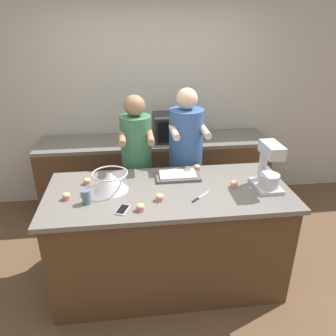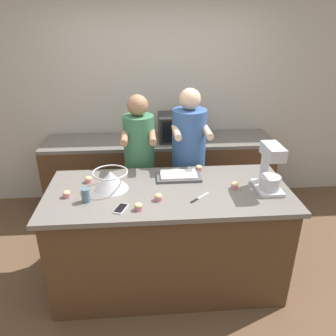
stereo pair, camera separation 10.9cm
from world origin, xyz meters
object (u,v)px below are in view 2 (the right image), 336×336
Objects in this scene: mixing_bowl at (111,180)px; drinking_glass at (86,195)px; cupcake_5 at (88,179)px; cell_phone at (121,209)px; person_right at (188,165)px; cupcake_3 at (235,185)px; stand_mixer at (270,171)px; cupcake_0 at (138,207)px; baking_tray at (179,176)px; cupcake_2 at (199,168)px; knife at (199,198)px; cupcake_1 at (158,197)px; cupcake_4 at (67,194)px; person_left at (140,168)px; microwave_oven at (179,127)px.

mixing_bowl reaches higher than drinking_glass.
cell_phone is at bearing -56.92° from cupcake_5.
person_right is 26.62× the size of cupcake_3.
cupcake_0 is at bearing -167.52° from stand_mixer.
baking_tray is 0.63m from cupcake_0.
mixing_bowl is 4.71× the size of cupcake_3.
cupcake_2 is at bearing 26.98° from drinking_glass.
mixing_bowl is 4.71× the size of cupcake_0.
drinking_glass is 1.09m from cupcake_2.
cupcake_1 reaches higher than knife.
mixing_bowl is 1.85× the size of cell_phone.
mixing_bowl is (-1.30, 0.12, -0.09)m from stand_mixer.
person_right is 10.44× the size of cell_phone.
drinking_glass is at bearing 177.46° from cupcake_1.
baking_tray is at bearing -108.44° from person_right.
stand_mixer is at bearing 10.26° from cell_phone.
person_right reaches higher than cupcake_3.
stand_mixer is 6.36× the size of cupcake_1.
stand_mixer is 1.24m from cell_phone.
mixing_bowl is 0.43m from cupcake_0.
mixing_bowl is 4.71× the size of cupcake_4.
stand_mixer is at bearing 12.48° from cupcake_0.
cupcake_0 is at bearing -160.82° from cupcake_3.
baking_tray is 0.51m from cupcake_3.
stand_mixer is at bearing -21.43° from baking_tray.
cupcake_5 is (-0.59, 0.36, 0.00)m from cupcake_1.
cupcake_5 is at bearing -177.70° from baking_tray.
drinking_glass is 0.89m from knife.
mixing_bowl is at bearing -110.98° from person_left.
person_right is 1.07m from cupcake_5.
baking_tray is at bearing 25.35° from drinking_glass.
mixing_bowl is 0.25m from cupcake_5.
cupcake_4 reaches higher than cell_phone.
drinking_glass is 1.79× the size of cupcake_4.
baking_tray reaches higher than knife.
cupcake_2 is at bearing 32.68° from baking_tray.
person_left is at bearing 139.20° from cupcake_3.
drinking_glass is at bearing 178.55° from knife.
cupcake_3 is at bearing -27.91° from baking_tray.
cupcake_2 is (0.56, 0.65, 0.00)m from cupcake_0.
baking_tray is 6.30× the size of cupcake_1.
person_left is 0.97m from knife.
person_right reaches higher than mixing_bowl.
cupcake_5 is (-1.24, 0.21, 0.00)m from cupcake_3.
stand_mixer reaches higher than cupcake_1.
drinking_glass is 0.19m from cupcake_4.
cupcake_2 is (0.08, -1.01, -0.09)m from microwave_oven.
cupcake_0 and cupcake_4 have the same top height.
person_left is 25.76× the size of cupcake_4.
person_right reaches higher than drinking_glass.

